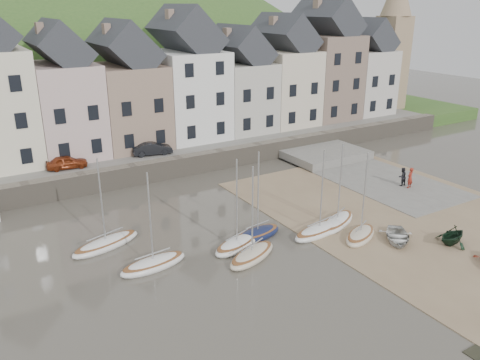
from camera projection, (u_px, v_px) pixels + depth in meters
ground at (288, 251)px, 31.42m from camera, size 160.00×160.00×0.00m
quay_land at (125, 133)px, 56.85m from camera, size 90.00×30.00×1.50m
quay_street at (163, 150)px, 47.35m from camera, size 70.00×7.00×0.10m
seawall at (178, 166)px, 44.76m from camera, size 70.00×1.20×1.80m
beach at (405, 214)px, 36.78m from camera, size 18.00×26.00×0.06m
slipway at (367, 175)px, 45.14m from camera, size 8.00×18.00×0.12m
hillside at (52, 208)px, 83.32m from camera, size 134.40×84.00×84.00m
townhouse_terrace at (162, 85)px, 49.03m from camera, size 61.05×8.00×13.93m
church_spire at (393, 35)px, 63.75m from camera, size 4.00×4.00×18.00m
sailboat_0 at (106, 243)px, 31.80m from camera, size 5.14×2.85×6.32m
sailboat_1 at (153, 264)px, 29.33m from camera, size 4.48×2.00×6.32m
sailboat_2 at (252, 255)px, 30.36m from camera, size 4.47×3.01×6.32m
sailboat_3 at (237, 244)px, 31.68m from camera, size 4.18×2.68×6.32m
sailboat_4 at (320, 230)px, 33.65m from camera, size 4.91×2.23×6.32m
sailboat_5 at (258, 233)px, 33.16m from camera, size 3.93×2.08×6.32m
sailboat_6 at (337, 222)px, 34.95m from camera, size 4.70×3.26×6.32m
sailboat_7 at (360, 235)px, 32.96m from camera, size 3.96×2.97×6.32m
rowboat_white at (397, 237)px, 32.45m from camera, size 3.84×3.92×0.66m
rowboat_green at (452, 235)px, 31.99m from camera, size 2.61×2.30×1.29m
person_red at (410, 178)px, 41.50m from camera, size 0.74×0.57×1.81m
person_dark at (402, 177)px, 42.01m from camera, size 0.81×0.64×1.64m
car_left at (67, 162)px, 41.80m from camera, size 3.54×1.72×1.16m
car_right at (152, 149)px, 45.61m from camera, size 3.86×1.97×1.21m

